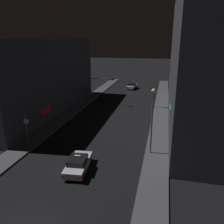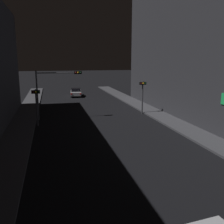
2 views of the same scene
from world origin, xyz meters
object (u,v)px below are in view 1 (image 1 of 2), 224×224
traffic_light_overhead (99,85)px  street_lamp_near_block (152,114)px  far_car (132,86)px  traffic_light_right_kerb (154,93)px  taxi (78,164)px  traffic_light_left_kerb (85,94)px  sign_pole_left (27,126)px

traffic_light_overhead → street_lamp_near_block: size_ratio=0.75×
far_car → street_lamp_near_block: 35.33m
far_car → traffic_light_right_kerb: 17.64m
taxi → traffic_light_right_kerb: size_ratio=1.18×
traffic_light_left_kerb → traffic_light_right_kerb: bearing=13.2°
taxi → far_car: 39.29m
traffic_light_overhead → street_lamp_near_block: bearing=-58.7°
sign_pole_left → taxi: bearing=-24.8°
traffic_light_overhead → sign_pole_left: bearing=-98.4°
traffic_light_overhead → traffic_light_right_kerb: traffic_light_overhead is taller
traffic_light_overhead → street_lamp_near_block: street_lamp_near_block is taller
taxi → traffic_light_overhead: 23.43m
traffic_light_left_kerb → street_lamp_near_block: (12.75, -15.24, 1.92)m
taxi → far_car: (-0.63, 39.29, -0.00)m
traffic_light_left_kerb → taxi: bearing=-72.5°
traffic_light_right_kerb → far_car: bearing=110.8°
far_car → traffic_light_right_kerb: bearing=-69.2°
sign_pole_left → street_lamp_near_block: 13.97m
far_car → traffic_light_right_kerb: (6.22, -16.38, 2.06)m
sign_pole_left → traffic_light_right_kerb: bearing=56.4°
traffic_light_overhead → traffic_light_left_kerb: 3.49m
taxi → sign_pole_left: sign_pole_left is taller
far_car → sign_pole_left: sign_pole_left is taller
taxi → far_car: bearing=90.9°
taxi → traffic_light_right_kerb: (5.60, 22.91, 2.05)m
taxi → street_lamp_near_block: 8.89m
traffic_light_overhead → traffic_light_left_kerb: traffic_light_overhead is taller
street_lamp_near_block → traffic_light_right_kerb: bearing=92.6°
taxi → traffic_light_left_kerb: size_ratio=1.27×
far_car → sign_pole_left: size_ratio=1.15×
taxi → traffic_light_overhead: size_ratio=0.87×
far_car → traffic_light_left_kerb: 20.09m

